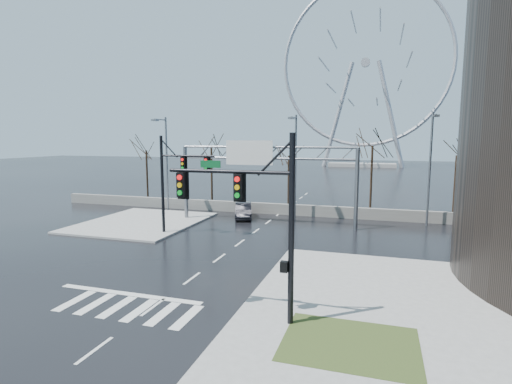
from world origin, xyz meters
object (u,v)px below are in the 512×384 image
at_px(ferris_wheel, 365,70).
at_px(sign_gantry, 262,167).
at_px(signal_mast_near, 259,210).
at_px(car, 243,211).
at_px(signal_mast_far, 174,175).

bearing_deg(ferris_wheel, sign_gantry, -93.84).
relative_size(signal_mast_near, sign_gantry, 0.49).
bearing_deg(signal_mast_near, sign_gantry, 106.19).
bearing_deg(ferris_wheel, car, -95.73).
xyz_separation_m(signal_mast_near, ferris_wheel, (-0.14, 99.04, 21.26)).
bearing_deg(ferris_wheel, signal_mast_far, -97.20).
bearing_deg(signal_mast_near, car, 110.75).
distance_m(signal_mast_far, ferris_wheel, 89.30).
distance_m(signal_mast_near, signal_mast_far, 17.03).
xyz_separation_m(sign_gantry, ferris_wheel, (5.38, 80.04, 20.95)).
height_order(signal_mast_far, car, signal_mast_far).
xyz_separation_m(signal_mast_far, sign_gantry, (5.49, 6.00, 0.35)).
height_order(signal_mast_far, ferris_wheel, ferris_wheel).
bearing_deg(signal_mast_near, signal_mast_far, 130.26).
relative_size(signal_mast_near, ferris_wheel, 0.16).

